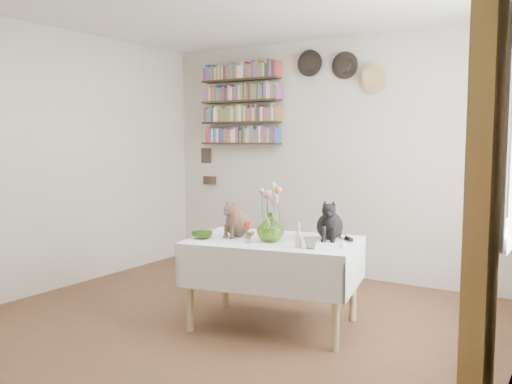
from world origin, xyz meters
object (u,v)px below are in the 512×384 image
Objects in this scene: bookshelf_unit at (240,105)px; dining_table at (274,261)px; tabby_cat at (238,218)px; flower_vase at (270,227)px; black_cat at (330,219)px.

dining_table is at bearing -49.56° from bookshelf_unit.
flower_vase is (0.33, -0.05, -0.04)m from tabby_cat.
tabby_cat is at bearing -178.27° from black_cat.
flower_vase is 0.22× the size of bookshelf_unit.
black_cat is 0.32× the size of bookshelf_unit.
black_cat is 0.47m from flower_vase.
tabby_cat is at bearing -175.09° from dining_table.
flower_vase reaches higher than dining_table.
flower_vase is at bearing -5.36° from tabby_cat.
tabby_cat is at bearing 170.94° from flower_vase.
dining_table is 0.44m from tabby_cat.
bookshelf_unit is (-1.41, 1.66, 1.33)m from dining_table.
black_cat is 1.47× the size of flower_vase.
tabby_cat is 2.25m from bookshelf_unit.
dining_table is 4.85× the size of tabby_cat.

